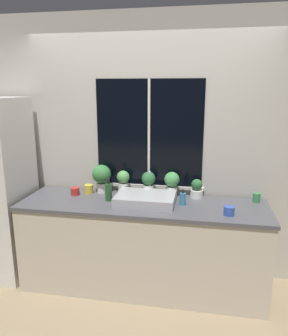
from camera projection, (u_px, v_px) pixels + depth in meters
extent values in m
plane|color=#937F60|center=(136.00, 305.00, 3.05)|extent=(14.00, 14.00, 0.00)
cube|color=#BCB7AD|center=(150.00, 148.00, 3.42)|extent=(8.00, 0.06, 2.70)
cube|color=black|center=(149.00, 134.00, 3.35)|extent=(1.10, 0.01, 1.09)
cube|color=silver|center=(149.00, 134.00, 3.34)|extent=(0.02, 0.01, 1.09)
cube|color=silver|center=(149.00, 186.00, 3.48)|extent=(1.16, 0.04, 0.03)
cube|color=beige|center=(143.00, 247.00, 3.26)|extent=(2.36, 0.66, 0.85)
cube|color=#4C4C51|center=(143.00, 205.00, 3.15)|extent=(2.38, 0.68, 0.03)
cube|color=#ADADB2|center=(146.00, 199.00, 3.14)|extent=(0.56, 0.40, 0.09)
cylinder|color=#B7B7BC|center=(149.00, 194.00, 3.37)|extent=(0.04, 0.04, 0.03)
cylinder|color=#B7B7BC|center=(150.00, 182.00, 3.34)|extent=(0.02, 0.02, 0.23)
cylinder|color=white|center=(102.00, 188.00, 3.47)|extent=(0.10, 0.10, 0.10)
sphere|color=#387A3D|center=(102.00, 174.00, 3.44)|extent=(0.20, 0.20, 0.20)
cylinder|color=white|center=(123.00, 188.00, 3.43)|extent=(0.11, 0.11, 0.11)
sphere|color=#569951|center=(123.00, 177.00, 3.40)|extent=(0.13, 0.13, 0.13)
cylinder|color=white|center=(149.00, 190.00, 3.38)|extent=(0.12, 0.12, 0.11)
sphere|color=#2D6638|center=(149.00, 178.00, 3.35)|extent=(0.14, 0.14, 0.14)
cylinder|color=white|center=(172.00, 191.00, 3.34)|extent=(0.11, 0.11, 0.10)
sphere|color=#478E4C|center=(172.00, 179.00, 3.31)|extent=(0.15, 0.15, 0.15)
cylinder|color=white|center=(197.00, 194.00, 3.30)|extent=(0.13, 0.13, 0.08)
sphere|color=#2D6638|center=(197.00, 185.00, 3.28)|extent=(0.11, 0.11, 0.11)
cylinder|color=teal|center=(183.00, 199.00, 3.09)|extent=(0.06, 0.06, 0.12)
cylinder|color=black|center=(183.00, 191.00, 3.07)|extent=(0.03, 0.03, 0.03)
cylinder|color=#235128|center=(109.00, 192.00, 3.20)|extent=(0.06, 0.06, 0.17)
cylinder|color=black|center=(108.00, 181.00, 3.18)|extent=(0.03, 0.03, 0.05)
cylinder|color=gold|center=(89.00, 189.00, 3.44)|extent=(0.09, 0.09, 0.09)
cylinder|color=#B72D28|center=(75.00, 191.00, 3.39)|extent=(0.09, 0.09, 0.08)
cylinder|color=#38844C|center=(257.00, 198.00, 3.17)|extent=(0.07, 0.07, 0.09)
cylinder|color=#3351AD|center=(229.00, 211.00, 2.85)|extent=(0.09, 0.09, 0.08)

